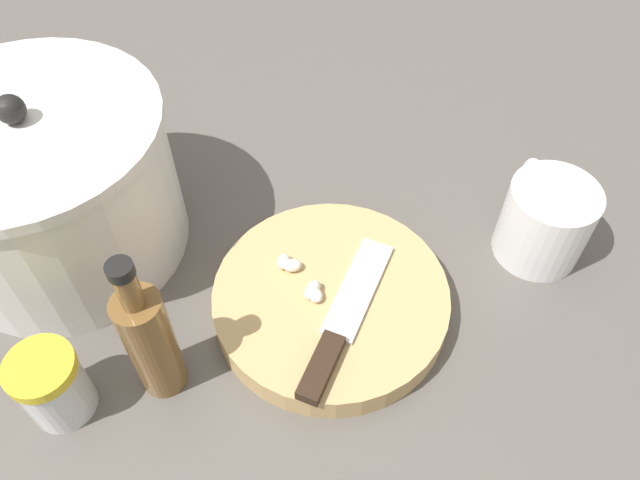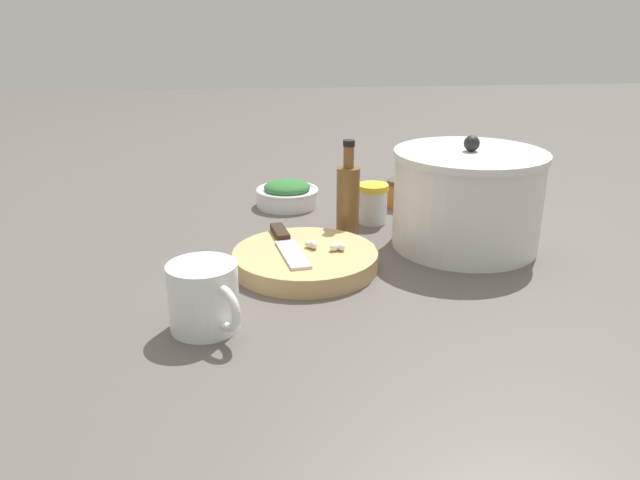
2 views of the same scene
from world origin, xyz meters
name	(u,v)px [view 2 (image 2 of 2)]	position (x,y,z in m)	size (l,w,h in m)	color
ground_plane	(338,260)	(0.00, 0.00, 0.00)	(5.00, 5.00, 0.00)	#56514C
cutting_board	(305,260)	(0.03, -0.06, 0.02)	(0.24, 0.24, 0.03)	tan
chef_knife	(286,243)	(0.00, -0.09, 0.04)	(0.20, 0.06, 0.01)	black
garlic_cloves	(324,245)	(0.02, -0.03, 0.04)	(0.04, 0.07, 0.01)	white
herb_bowl	(287,194)	(-0.33, -0.07, 0.03)	(0.14, 0.14, 0.06)	white
spice_jar	(373,203)	(-0.20, 0.10, 0.04)	(0.06, 0.06, 0.08)	silver
coffee_mug	(205,297)	(0.22, -0.21, 0.05)	(0.12, 0.10, 0.09)	white
honey_jar	(399,194)	(-0.30, 0.17, 0.03)	(0.06, 0.06, 0.06)	#B26023
oil_bottle	(348,199)	(-0.13, 0.04, 0.07)	(0.04, 0.04, 0.19)	brown
stock_pot	(467,199)	(-0.05, 0.24, 0.09)	(0.27, 0.27, 0.21)	silver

